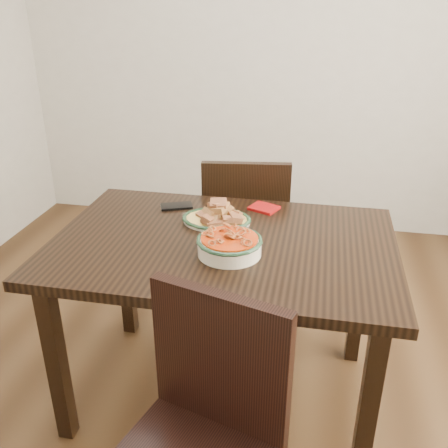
% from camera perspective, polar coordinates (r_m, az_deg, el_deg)
% --- Properties ---
extents(floor, '(3.50, 3.50, 0.00)m').
position_cam_1_polar(floor, '(2.41, -0.81, -16.78)').
color(floor, '#372211').
rests_on(floor, ground).
extents(wall_back, '(3.50, 0.10, 2.60)m').
position_cam_1_polar(wall_back, '(3.54, 5.35, 19.93)').
color(wall_back, beige).
rests_on(wall_back, ground).
extents(dining_table, '(1.30, 0.87, 0.75)m').
position_cam_1_polar(dining_table, '(1.94, -0.12, -4.25)').
color(dining_table, black).
rests_on(dining_table, ground).
extents(chair_far, '(0.47, 0.47, 0.89)m').
position_cam_1_polar(chair_far, '(2.57, 2.47, -0.55)').
color(chair_far, black).
rests_on(chair_far, ground).
extents(chair_near, '(0.52, 0.52, 0.89)m').
position_cam_1_polar(chair_near, '(1.50, -2.54, -22.56)').
color(chair_near, black).
rests_on(chair_near, ground).
extents(fish_plate, '(0.28, 0.22, 0.11)m').
position_cam_1_polar(fish_plate, '(2.03, -0.87, 1.35)').
color(fish_plate, beige).
rests_on(fish_plate, dining_table).
extents(noodle_bowl, '(0.24, 0.24, 0.08)m').
position_cam_1_polar(noodle_bowl, '(1.78, 0.63, -2.20)').
color(noodle_bowl, '#F1E8CB').
rests_on(noodle_bowl, dining_table).
extents(smartphone, '(0.15, 0.12, 0.01)m').
position_cam_1_polar(smartphone, '(2.20, -5.45, 2.05)').
color(smartphone, black).
rests_on(smartphone, dining_table).
extents(napkin, '(0.14, 0.13, 0.01)m').
position_cam_1_polar(napkin, '(2.17, 4.60, 1.84)').
color(napkin, '#980C0B').
rests_on(napkin, dining_table).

